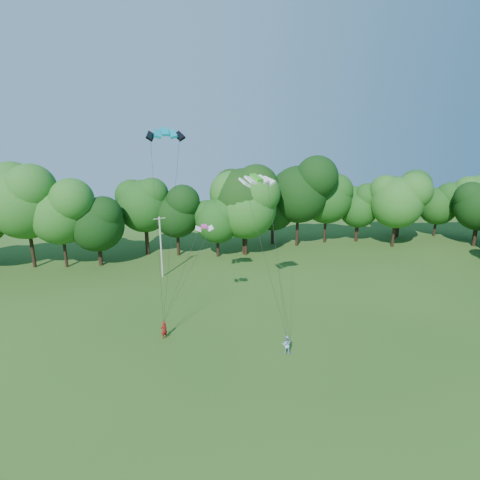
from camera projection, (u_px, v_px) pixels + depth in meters
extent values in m
plane|color=#274C14|center=(253.00, 446.00, 20.62)|extent=(160.00, 160.00, 0.00)
cylinder|color=beige|center=(161.00, 247.00, 44.77)|extent=(0.19, 0.19, 7.46)
cube|color=beige|center=(159.00, 218.00, 43.83)|extent=(1.42, 0.62, 0.08)
imported|color=maroon|center=(164.00, 330.00, 31.53)|extent=(0.68, 0.60, 1.56)
imported|color=#A2BDE0|center=(287.00, 345.00, 29.31)|extent=(0.90, 0.81, 1.53)
cube|color=#058AA0|center=(165.00, 132.00, 29.40)|extent=(2.95, 1.49, 0.70)
cube|color=green|center=(256.00, 177.00, 32.83)|extent=(3.36, 2.31, 0.59)
cube|color=#D93C8A|center=(204.00, 226.00, 32.86)|extent=(1.60, 0.79, 0.26)
cylinder|color=black|center=(244.00, 238.00, 54.03)|extent=(0.48, 0.48, 4.74)
ellipsoid|color=black|center=(244.00, 195.00, 52.38)|extent=(9.47, 9.47, 10.33)
cylinder|color=#301C13|center=(396.00, 226.00, 62.45)|extent=(0.46, 0.46, 4.19)
ellipsoid|color=#254F18|center=(399.00, 193.00, 60.98)|extent=(8.38, 8.38, 9.14)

